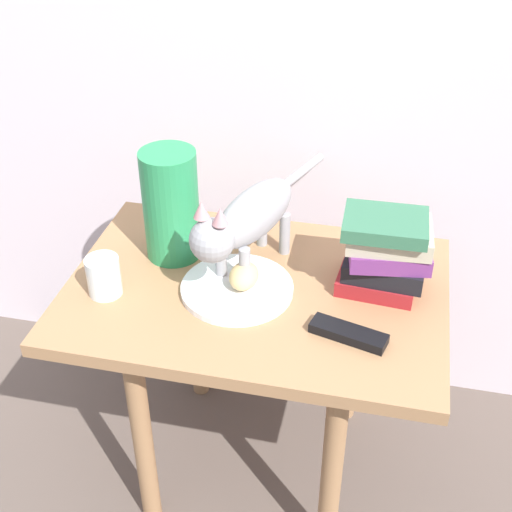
# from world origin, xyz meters

# --- Properties ---
(ground_plane) EXTENTS (6.00, 6.00, 0.00)m
(ground_plane) POSITION_xyz_m (0.00, 0.00, 0.00)
(ground_plane) COLOR brown
(side_table) EXTENTS (0.80, 0.55, 0.56)m
(side_table) POSITION_xyz_m (0.00, 0.00, 0.47)
(side_table) COLOR #9E724C
(side_table) RESTS_ON ground
(plate) EXTENTS (0.24, 0.24, 0.01)m
(plate) POSITION_xyz_m (-0.04, -0.02, 0.56)
(plate) COLOR white
(plate) RESTS_ON side_table
(bread_roll) EXTENTS (0.06, 0.08, 0.05)m
(bread_roll) POSITION_xyz_m (-0.02, -0.02, 0.59)
(bread_roll) COLOR #E0BC7A
(bread_roll) RESTS_ON plate
(cat) EXTENTS (0.21, 0.46, 0.23)m
(cat) POSITION_xyz_m (-0.03, 0.05, 0.69)
(cat) COLOR #99999E
(cat) RESTS_ON side_table
(book_stack) EXTENTS (0.19, 0.16, 0.18)m
(book_stack) POSITION_xyz_m (0.26, 0.06, 0.64)
(book_stack) COLOR maroon
(book_stack) RESTS_ON side_table
(green_vase) EXTENTS (0.12, 0.12, 0.25)m
(green_vase) POSITION_xyz_m (-0.21, 0.08, 0.68)
(green_vase) COLOR #288C51
(green_vase) RESTS_ON side_table
(candle_jar) EXTENTS (0.07, 0.07, 0.08)m
(candle_jar) POSITION_xyz_m (-0.30, -0.09, 0.59)
(candle_jar) COLOR silver
(candle_jar) RESTS_ON side_table
(tv_remote) EXTENTS (0.16, 0.08, 0.02)m
(tv_remote) POSITION_xyz_m (0.21, -0.12, 0.57)
(tv_remote) COLOR black
(tv_remote) RESTS_ON side_table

